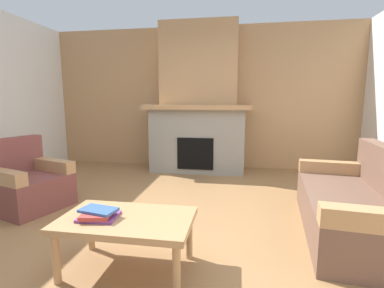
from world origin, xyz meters
name	(u,v)px	position (x,y,z in m)	size (l,w,h in m)	color
ground	(161,232)	(0.00, 0.00, 0.00)	(9.00, 9.00, 0.00)	olive
wall_back_wood_panel	(201,98)	(0.00, 3.00, 1.35)	(6.00, 0.12, 2.70)	tan
fireplace	(198,108)	(0.00, 2.62, 1.16)	(1.90, 0.82, 2.70)	gray
couch	(357,206)	(1.91, 0.30, 0.29)	(1.04, 1.88, 0.85)	brown
armchair	(27,184)	(-1.80, 0.38, 0.29)	(0.95, 0.95, 0.85)	brown
coffee_table	(127,224)	(-0.08, -0.65, 0.38)	(1.00, 0.60, 0.43)	tan
book_stack_near_edge	(98,214)	(-0.28, -0.70, 0.46)	(0.30, 0.25, 0.07)	#7A3D84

